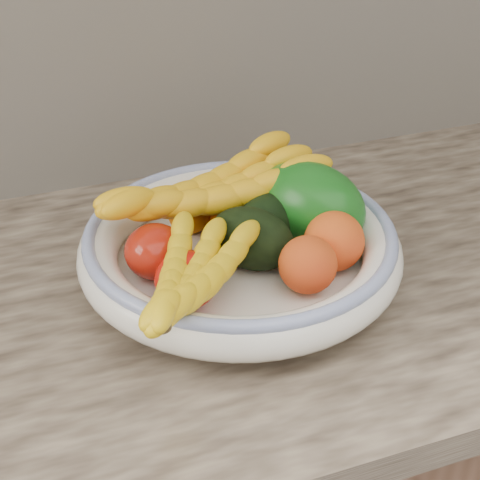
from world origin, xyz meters
name	(u,v)px	position (x,y,z in m)	size (l,w,h in m)	color
fruit_bowl	(240,248)	(0.00, 1.66, 0.95)	(0.39, 0.39, 0.08)	white
clementine_back_left	(190,213)	(-0.04, 1.75, 0.95)	(0.06, 0.06, 0.05)	orange
clementine_back_right	(227,207)	(0.02, 1.75, 0.95)	(0.05, 0.05, 0.05)	orange
clementine_back_mid	(227,213)	(0.01, 1.74, 0.95)	(0.05, 0.05, 0.05)	orange
tomato_left	(155,251)	(-0.10, 1.67, 0.96)	(0.07, 0.07, 0.07)	#A71A0C
tomato_near_left	(187,280)	(-0.08, 1.60, 0.96)	(0.07, 0.07, 0.06)	#C00F05
avocado_center	(251,239)	(0.01, 1.65, 0.96)	(0.08, 0.11, 0.08)	black
avocado_right	(267,221)	(0.04, 1.68, 0.96)	(0.07, 0.10, 0.07)	black
green_mango	(309,204)	(0.10, 1.69, 0.98)	(0.10, 0.15, 0.11)	#0F5311
peach_front	(308,265)	(0.05, 1.58, 0.97)	(0.07, 0.07, 0.07)	orange
peach_right	(334,241)	(0.10, 1.61, 0.97)	(0.07, 0.07, 0.07)	orange
banana_bunch_back	(212,197)	(-0.01, 1.73, 0.99)	(0.32, 0.12, 0.09)	yellow
banana_bunch_front	(190,283)	(-0.09, 1.56, 0.98)	(0.25, 0.10, 0.07)	yellow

